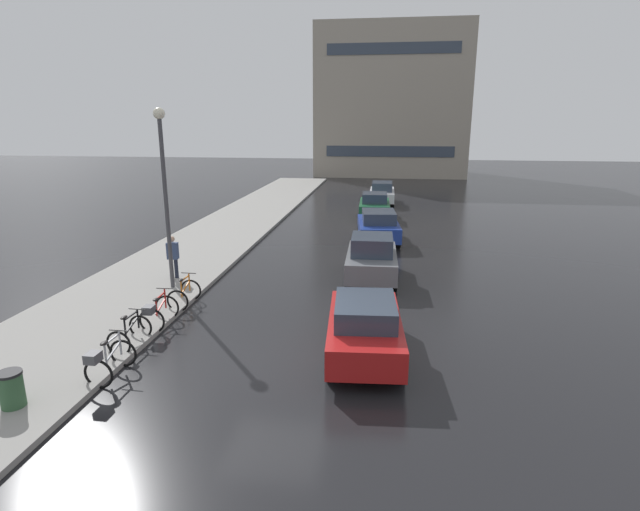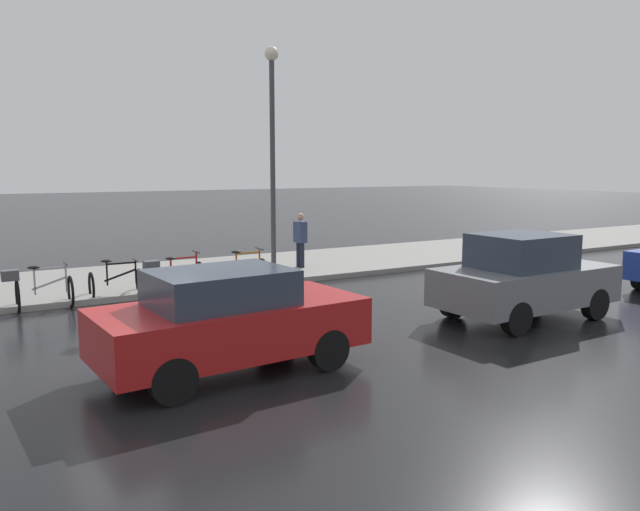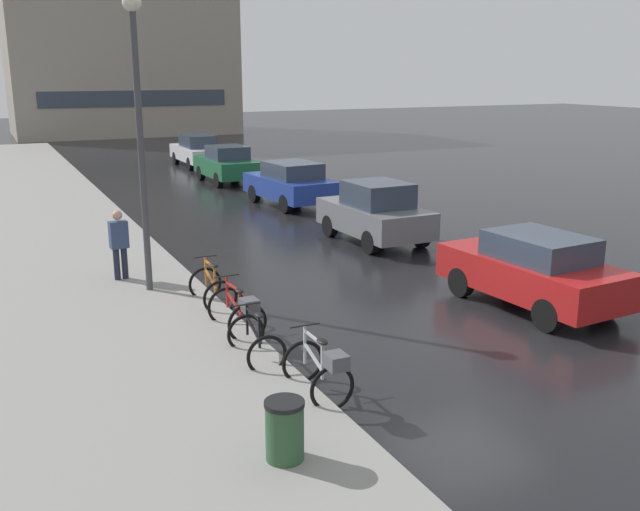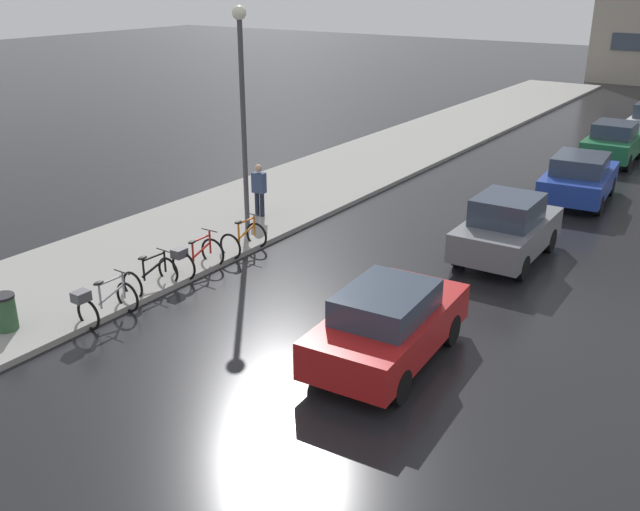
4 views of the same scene
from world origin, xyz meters
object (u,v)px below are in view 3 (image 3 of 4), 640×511
at_px(car_red, 533,270).
at_px(car_white, 197,151).
at_px(trash_bin, 285,435).
at_px(car_grey, 375,213).
at_px(streetlamp, 139,111).
at_px(bicycle_second, 256,341).
at_px(car_blue, 291,183).
at_px(bicycle_farthest, 212,289).
at_px(bicycle_nearest, 321,369).
at_px(car_green, 227,164).
at_px(bicycle_third, 239,311).
at_px(pedestrian, 119,243).

height_order(car_red, car_white, car_white).
relative_size(car_red, trash_bin, 4.50).
xyz_separation_m(car_grey, streetlamp, (-6.94, -2.22, 3.11)).
height_order(bicycle_second, car_blue, car_blue).
bearing_deg(bicycle_farthest, streetlamp, 126.48).
relative_size(bicycle_nearest, car_grey, 0.36).
distance_m(car_green, trash_bin, 23.38).
height_order(car_grey, car_white, car_grey).
relative_size(car_grey, car_green, 0.99).
distance_m(bicycle_farthest, car_blue, 11.56).
bearing_deg(car_white, car_red, -90.11).
bearing_deg(bicycle_nearest, car_blue, 68.22).
relative_size(bicycle_third, car_white, 0.33).
bearing_deg(car_red, car_blue, 89.77).
height_order(bicycle_third, pedestrian, pedestrian).
bearing_deg(bicycle_farthest, bicycle_nearest, -88.19).
relative_size(bicycle_farthest, streetlamp, 0.18).
distance_m(car_green, pedestrian, 15.32).
distance_m(car_blue, car_white, 11.95).
bearing_deg(car_green, car_white, 86.38).
distance_m(bicycle_nearest, car_blue, 15.86).
distance_m(car_white, trash_bin, 29.06).
xyz_separation_m(bicycle_second, car_green, (5.89, 19.15, 0.41)).
bearing_deg(car_blue, bicycle_third, -117.56).
relative_size(bicycle_third, pedestrian, 0.82).
bearing_deg(bicycle_third, car_red, -9.57).
bearing_deg(trash_bin, car_green, 73.26).
bearing_deg(bicycle_third, bicycle_second, -97.19).
distance_m(car_red, car_blue, 12.69).
xyz_separation_m(car_green, pedestrian, (-7.07, -13.59, 0.18)).
relative_size(bicycle_farthest, car_grey, 0.30).
relative_size(bicycle_third, car_blue, 0.34).
distance_m(bicycle_third, car_blue, 13.17).
height_order(car_white, trash_bin, car_white).
bearing_deg(car_white, bicycle_nearest, -102.43).
height_order(car_green, streetlamp, streetlamp).
xyz_separation_m(car_green, streetlamp, (-6.67, -14.66, 3.16)).
bearing_deg(car_red, bicycle_third, 170.43).
relative_size(bicycle_farthest, car_green, 0.30).
distance_m(bicycle_farthest, streetlamp, 3.94).
xyz_separation_m(car_red, trash_bin, (-7.05, -3.53, -0.34)).
height_order(bicycle_third, car_grey, car_grey).
relative_size(car_white, pedestrian, 2.50).
distance_m(bicycle_nearest, car_red, 6.18).
bearing_deg(bicycle_farthest, bicycle_third, -91.78).
xyz_separation_m(bicycle_third, car_white, (6.09, 23.63, 0.31)).
height_order(car_red, car_green, car_green).
distance_m(bicycle_third, car_red, 6.14).
height_order(bicycle_farthest, car_red, car_red).
bearing_deg(streetlamp, bicycle_third, -73.39).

